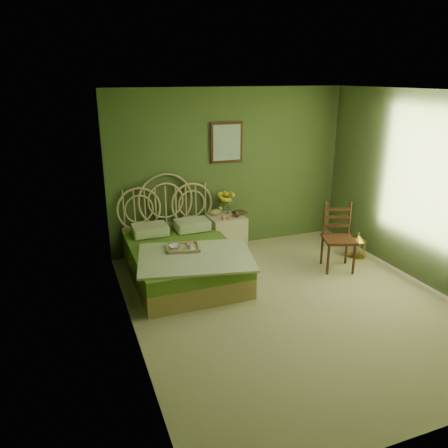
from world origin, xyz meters
name	(u,v)px	position (x,y,z in m)	size (l,w,h in m)	color
floor	(293,304)	(0.00, 0.00, 0.00)	(4.50, 4.50, 0.00)	tan
ceiling	(306,91)	(0.00, 0.00, 2.60)	(4.50, 4.50, 0.00)	silver
wall_back	(230,170)	(0.00, 2.25, 1.30)	(4.00, 4.00, 0.00)	#4A5E31
wall_left	(128,226)	(-2.00, 0.00, 1.30)	(4.50, 4.50, 0.00)	#4A5E31
wall_right	(431,191)	(2.00, 0.00, 1.30)	(4.50, 4.50, 0.00)	#4A5E31
wall_art	(227,142)	(-0.07, 2.22, 1.75)	(0.54, 0.04, 0.64)	#361A0E
bed	(182,258)	(-1.10, 1.28, 0.29)	(1.69, 2.14, 1.32)	tan
nightstand	(226,230)	(-0.16, 1.99, 0.37)	(0.55, 0.55, 1.04)	#F1DFC4
chair	(336,232)	(1.14, 0.81, 0.55)	(0.56, 0.56, 1.00)	#361A0E
birdcage	(357,246)	(1.70, 0.99, 0.18)	(0.25, 0.25, 0.38)	gold
book_lower	(236,214)	(0.01, 2.00, 0.62)	(0.17, 0.23, 0.02)	#381E0F
book_upper	(236,213)	(0.01, 2.00, 0.64)	(0.17, 0.23, 0.02)	#472819
cereal_bowl	(175,247)	(-1.23, 1.15, 0.53)	(0.16, 0.16, 0.04)	white
coffee_cup	(190,246)	(-1.05, 1.04, 0.55)	(0.09, 0.09, 0.08)	white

